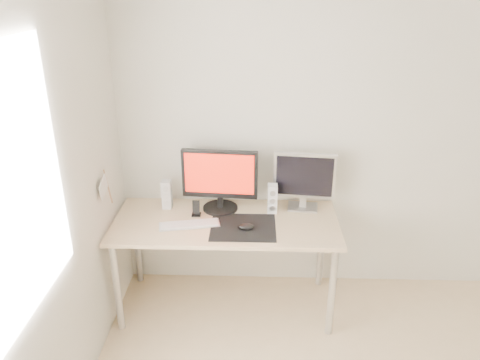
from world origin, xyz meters
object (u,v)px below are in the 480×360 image
object	(u,v)px
desk	(226,230)
keyboard	(189,224)
mouse	(246,227)
speaker_left	(167,194)
second_monitor	(304,178)
speaker_right	(272,199)
phone_dock	(196,211)
main_monitor	(220,178)

from	to	relation	value
desk	keyboard	distance (m)	0.27
mouse	speaker_left	size ratio (longest dim) A/B	0.51
second_monitor	keyboard	size ratio (longest dim) A/B	1.04
speaker_left	second_monitor	bearing A→B (deg)	1.38
speaker_right	desk	bearing A→B (deg)	-155.84
keyboard	phone_dock	size ratio (longest dim) A/B	3.70
second_monitor	keyboard	bearing A→B (deg)	-159.93
desk	phone_dock	size ratio (longest dim) A/B	13.61
main_monitor	speaker_right	distance (m)	0.41
second_monitor	phone_dock	world-z (taller)	second_monitor
phone_dock	speaker_left	bearing A→B (deg)	152.00
mouse	desk	distance (m)	0.22
desk	main_monitor	xyz separation A→B (m)	(-0.05, 0.18, 0.33)
mouse	keyboard	xyz separation A→B (m)	(-0.40, 0.05, -0.02)
mouse	desk	bearing A→B (deg)	140.09
phone_dock	main_monitor	bearing A→B (deg)	31.97
desk	second_monitor	xyz separation A→B (m)	(0.56, 0.22, 0.32)
mouse	speaker_right	xyz separation A→B (m)	(0.19, 0.27, 0.09)
speaker_left	keyboard	distance (m)	0.35
main_monitor	speaker_right	xyz separation A→B (m)	(0.38, -0.03, -0.15)
main_monitor	keyboard	xyz separation A→B (m)	(-0.20, -0.25, -0.25)
mouse	keyboard	world-z (taller)	mouse
mouse	desk	world-z (taller)	mouse
speaker_left	speaker_right	distance (m)	0.78
second_monitor	phone_dock	xyz separation A→B (m)	(-0.78, -0.15, -0.21)
main_monitor	speaker_right	world-z (taller)	main_monitor
desk	speaker_right	xyz separation A→B (m)	(0.33, 0.15, 0.19)
desk	speaker_right	bearing A→B (deg)	24.16
speaker_right	phone_dock	bearing A→B (deg)	-171.93
desk	main_monitor	bearing A→B (deg)	106.25
main_monitor	keyboard	distance (m)	0.40
speaker_left	phone_dock	world-z (taller)	speaker_left
desk	speaker_left	xyz separation A→B (m)	(-0.45, 0.19, 0.19)
speaker_left	keyboard	bearing A→B (deg)	-53.59
desk	speaker_right	distance (m)	0.41
second_monitor	speaker_right	bearing A→B (deg)	-163.25
speaker_left	phone_dock	xyz separation A→B (m)	(0.23, -0.12, -0.07)
second_monitor	keyboard	distance (m)	0.90
main_monitor	second_monitor	distance (m)	0.62
second_monitor	keyboard	xyz separation A→B (m)	(-0.81, -0.30, -0.23)
main_monitor	speaker_right	bearing A→B (deg)	-3.85
mouse	desk	size ratio (longest dim) A/B	0.07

